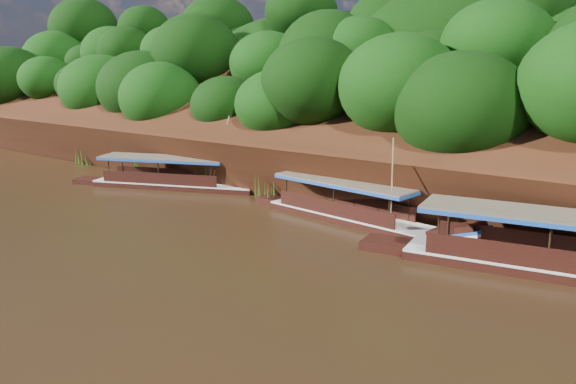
% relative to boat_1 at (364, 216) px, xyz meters
% --- Properties ---
extents(ground, '(160.00, 160.00, 0.00)m').
position_rel_boat_1_xyz_m(ground, '(-1.15, -8.28, -0.53)').
color(ground, black).
rests_on(ground, ground).
extents(riverbank, '(120.00, 30.06, 19.40)m').
position_rel_boat_1_xyz_m(riverbank, '(-1.16, 14.45, 1.36)').
color(riverbank, black).
rests_on(riverbank, ground).
extents(boat_1, '(13.65, 3.42, 5.67)m').
position_rel_boat_1_xyz_m(boat_1, '(0.00, 0.00, 0.00)').
color(boat_1, black).
rests_on(boat_1, ground).
extents(boat_2, '(14.04, 7.43, 5.78)m').
position_rel_boat_1_xyz_m(boat_2, '(-15.14, 0.17, -0.01)').
color(boat_2, black).
rests_on(boat_2, ground).
extents(reeds, '(50.80, 2.12, 2.23)m').
position_rel_boat_1_xyz_m(reeds, '(-4.64, 1.25, 0.40)').
color(reeds, '#2C5B16').
rests_on(reeds, ground).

